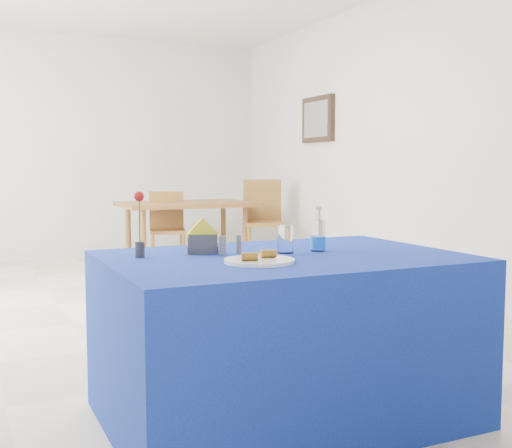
{
  "coord_description": "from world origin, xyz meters",
  "views": [
    {
      "loc": [
        -1.28,
        -4.8,
        1.16
      ],
      "look_at": [
        -0.14,
        -2.34,
        0.92
      ],
      "focal_mm": 45.0,
      "sensor_mm": 36.0,
      "label": 1
    }
  ],
  "objects_px": {
    "water_bottle": "(318,236)",
    "oak_table": "(186,209)",
    "chair_bg_left": "(167,224)",
    "plate": "(259,261)",
    "blue_table": "(284,336)",
    "chair_bg_right": "(263,216)"
  },
  "relations": [
    {
      "from": "blue_table",
      "to": "chair_bg_left",
      "type": "bearing_deg",
      "value": 79.77
    },
    {
      "from": "water_bottle",
      "to": "chair_bg_left",
      "type": "bearing_deg",
      "value": 82.35
    },
    {
      "from": "blue_table",
      "to": "chair_bg_left",
      "type": "height_order",
      "value": "chair_bg_left"
    },
    {
      "from": "water_bottle",
      "to": "oak_table",
      "type": "xyz_separation_m",
      "value": [
        0.83,
        4.43,
        -0.15
      ]
    },
    {
      "from": "blue_table",
      "to": "chair_bg_right",
      "type": "bearing_deg",
      "value": 65.65
    },
    {
      "from": "chair_bg_left",
      "to": "water_bottle",
      "type": "bearing_deg",
      "value": -83.46
    },
    {
      "from": "water_bottle",
      "to": "oak_table",
      "type": "bearing_deg",
      "value": 79.38
    },
    {
      "from": "oak_table",
      "to": "chair_bg_right",
      "type": "bearing_deg",
      "value": -18.18
    },
    {
      "from": "water_bottle",
      "to": "chair_bg_left",
      "type": "relative_size",
      "value": 0.24
    },
    {
      "from": "plate",
      "to": "blue_table",
      "type": "bearing_deg",
      "value": 39.12
    },
    {
      "from": "water_bottle",
      "to": "oak_table",
      "type": "relative_size",
      "value": 0.14
    },
    {
      "from": "plate",
      "to": "blue_table",
      "type": "height_order",
      "value": "plate"
    },
    {
      "from": "plate",
      "to": "water_bottle",
      "type": "bearing_deg",
      "value": 28.22
    },
    {
      "from": "plate",
      "to": "water_bottle",
      "type": "relative_size",
      "value": 1.39
    },
    {
      "from": "oak_table",
      "to": "chair_bg_left",
      "type": "height_order",
      "value": "chair_bg_left"
    },
    {
      "from": "water_bottle",
      "to": "oak_table",
      "type": "distance_m",
      "value": 4.51
    },
    {
      "from": "chair_bg_left",
      "to": "chair_bg_right",
      "type": "xyz_separation_m",
      "value": [
        1.1,
        -0.26,
        0.08
      ]
    },
    {
      "from": "blue_table",
      "to": "oak_table",
      "type": "distance_m",
      "value": 4.62
    },
    {
      "from": "oak_table",
      "to": "chair_bg_right",
      "type": "height_order",
      "value": "chair_bg_right"
    },
    {
      "from": "plate",
      "to": "blue_table",
      "type": "xyz_separation_m",
      "value": [
        0.2,
        0.16,
        -0.39
      ]
    },
    {
      "from": "plate",
      "to": "chair_bg_left",
      "type": "xyz_separation_m",
      "value": [
        1.01,
        4.63,
        -0.26
      ]
    },
    {
      "from": "water_bottle",
      "to": "chair_bg_right",
      "type": "height_order",
      "value": "chair_bg_right"
    }
  ]
}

